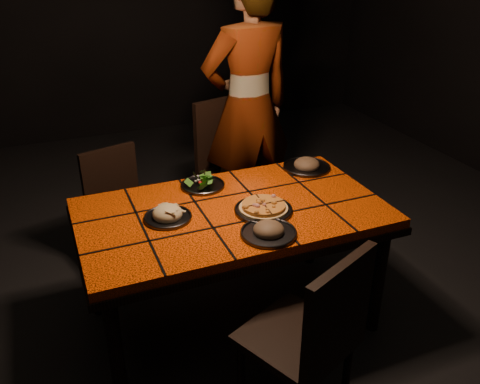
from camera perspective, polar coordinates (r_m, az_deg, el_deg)
name	(u,v)px	position (r m, az deg, el deg)	size (l,w,h in m)	color
room_shell	(231,66)	(2.42, -1.02, 13.95)	(6.04, 7.04, 3.08)	black
dining_table	(232,222)	(2.72, -0.88, -3.33)	(1.62, 0.92, 0.75)	#FF4C08
chair_near	(314,333)	(2.24, 8.29, -15.41)	(0.56, 0.56, 0.94)	black
chair_far_left	(119,203)	(3.41, -13.45, -1.24)	(0.46, 0.46, 0.83)	black
chair_far_right	(231,159)	(3.72, -1.04, 3.71)	(0.56, 0.56, 1.01)	black
diner	(248,108)	(3.61, 0.90, 9.44)	(0.70, 0.46, 1.92)	brown
plate_pizza	(263,208)	(2.65, 2.65, -1.85)	(0.31, 0.31, 0.04)	#3E3E44
plate_pasta	(168,215)	(2.60, -8.13, -2.59)	(0.25, 0.25, 0.08)	#3E3E44
plate_salad	(203,183)	(2.91, -4.23, 1.05)	(0.25, 0.25, 0.07)	#3E3E44
plate_mushroom_a	(269,230)	(2.45, 3.23, -4.31)	(0.28, 0.28, 0.09)	#3E3E44
plate_mushroom_b	(307,165)	(3.17, 7.50, 3.05)	(0.29, 0.29, 0.10)	#3E3E44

